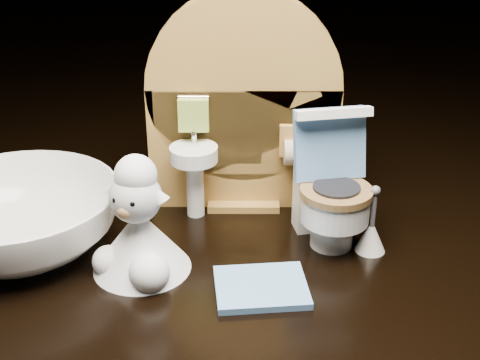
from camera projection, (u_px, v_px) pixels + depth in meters
name	position (u px, v px, depth m)	size (l,w,h in m)	color
backdrop_panel	(243.00, 116.00, 0.45)	(0.13, 0.05, 0.15)	#A67835
toy_toilet	(330.00, 194.00, 0.42)	(0.05, 0.06, 0.09)	white
bath_mat	(261.00, 287.00, 0.38)	(0.05, 0.04, 0.00)	#5D90C9
toilet_brush	(371.00, 234.00, 0.42)	(0.02, 0.02, 0.05)	white
plush_lamb	(139.00, 232.00, 0.39)	(0.06, 0.06, 0.08)	white
ceramic_bowl	(18.00, 220.00, 0.42)	(0.13, 0.13, 0.04)	white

